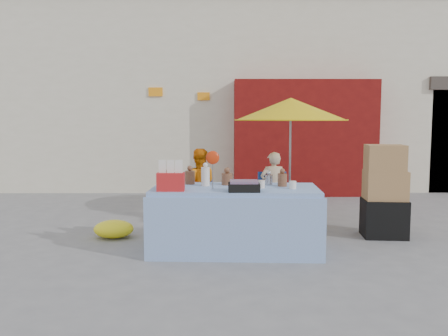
{
  "coord_description": "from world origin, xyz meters",
  "views": [
    {
      "loc": [
        0.29,
        -6.51,
        1.75
      ],
      "look_at": [
        0.34,
        0.6,
        1.0
      ],
      "focal_mm": 38.0,
      "sensor_mm": 36.0,
      "label": 1
    }
  ],
  "objects_px": {
    "vendor_orange": "(199,186)",
    "vendor_beige": "(273,187)",
    "box_stack": "(385,195)",
    "market_table": "(234,218)",
    "umbrella": "(291,110)",
    "chair_left": "(198,209)",
    "chair_right": "(274,209)"
  },
  "relations": [
    {
      "from": "chair_left",
      "to": "umbrella",
      "type": "distance_m",
      "value": 2.27
    },
    {
      "from": "vendor_beige",
      "to": "box_stack",
      "type": "xyz_separation_m",
      "value": [
        1.53,
        -1.01,
        0.03
      ]
    },
    {
      "from": "chair_right",
      "to": "box_stack",
      "type": "relative_size",
      "value": 0.62
    },
    {
      "from": "vendor_orange",
      "to": "umbrella",
      "type": "bearing_deg",
      "value": -177.74
    },
    {
      "from": "market_table",
      "to": "vendor_beige",
      "type": "height_order",
      "value": "market_table"
    },
    {
      "from": "chair_left",
      "to": "box_stack",
      "type": "relative_size",
      "value": 0.62
    },
    {
      "from": "umbrella",
      "to": "chair_left",
      "type": "bearing_deg",
      "value": -169.61
    },
    {
      "from": "vendor_beige",
      "to": "umbrella",
      "type": "distance_m",
      "value": 1.34
    },
    {
      "from": "market_table",
      "to": "vendor_beige",
      "type": "xyz_separation_m",
      "value": [
        0.7,
        1.75,
        0.16
      ]
    },
    {
      "from": "market_table",
      "to": "vendor_orange",
      "type": "height_order",
      "value": "market_table"
    },
    {
      "from": "umbrella",
      "to": "chair_right",
      "type": "bearing_deg",
      "value": -136.63
    },
    {
      "from": "vendor_beige",
      "to": "umbrella",
      "type": "relative_size",
      "value": 0.57
    },
    {
      "from": "market_table",
      "to": "vendor_beige",
      "type": "distance_m",
      "value": 1.89
    },
    {
      "from": "vendor_orange",
      "to": "vendor_beige",
      "type": "relative_size",
      "value": 1.05
    },
    {
      "from": "umbrella",
      "to": "box_stack",
      "type": "xyz_separation_m",
      "value": [
        1.23,
        -1.16,
        -1.26
      ]
    },
    {
      "from": "chair_left",
      "to": "vendor_orange",
      "type": "distance_m",
      "value": 0.39
    },
    {
      "from": "chair_left",
      "to": "box_stack",
      "type": "xyz_separation_m",
      "value": [
        2.78,
        -0.88,
        0.37
      ]
    },
    {
      "from": "chair_right",
      "to": "chair_left",
      "type": "bearing_deg",
      "value": 176.74
    },
    {
      "from": "market_table",
      "to": "vendor_orange",
      "type": "xyz_separation_m",
      "value": [
        -0.55,
        1.75,
        0.19
      ]
    },
    {
      "from": "chair_right",
      "to": "box_stack",
      "type": "height_order",
      "value": "box_stack"
    },
    {
      "from": "vendor_orange",
      "to": "box_stack",
      "type": "bearing_deg",
      "value": 156.66
    },
    {
      "from": "chair_right",
      "to": "umbrella",
      "type": "height_order",
      "value": "umbrella"
    },
    {
      "from": "chair_left",
      "to": "vendor_orange",
      "type": "xyz_separation_m",
      "value": [
        0.0,
        0.13,
        0.37
      ]
    },
    {
      "from": "vendor_beige",
      "to": "box_stack",
      "type": "height_order",
      "value": "box_stack"
    },
    {
      "from": "market_table",
      "to": "umbrella",
      "type": "distance_m",
      "value": 2.59
    },
    {
      "from": "market_table",
      "to": "box_stack",
      "type": "xyz_separation_m",
      "value": [
        2.23,
        0.73,
        0.19
      ]
    },
    {
      "from": "vendor_orange",
      "to": "umbrella",
      "type": "distance_m",
      "value": 2.01
    },
    {
      "from": "vendor_orange",
      "to": "vendor_beige",
      "type": "xyz_separation_m",
      "value": [
        1.25,
        0.0,
        -0.03
      ]
    },
    {
      "from": "chair_right",
      "to": "umbrella",
      "type": "relative_size",
      "value": 0.41
    },
    {
      "from": "vendor_orange",
      "to": "vendor_beige",
      "type": "height_order",
      "value": "vendor_orange"
    },
    {
      "from": "chair_right",
      "to": "box_stack",
      "type": "bearing_deg",
      "value": -33.23
    },
    {
      "from": "box_stack",
      "to": "market_table",
      "type": "bearing_deg",
      "value": -161.78
    }
  ]
}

